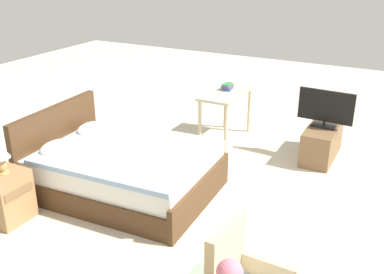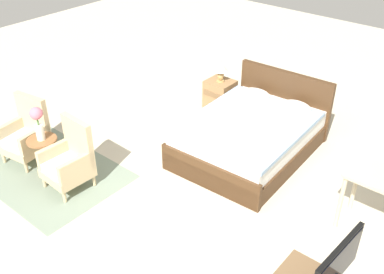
{
  "view_description": "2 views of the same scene",
  "coord_description": "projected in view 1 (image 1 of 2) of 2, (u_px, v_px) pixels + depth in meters",
  "views": [
    {
      "loc": [
        -3.87,
        -1.87,
        2.73
      ],
      "look_at": [
        0.33,
        0.34,
        0.77
      ],
      "focal_mm": 42.0,
      "sensor_mm": 36.0,
      "label": 1
    },
    {
      "loc": [
        2.93,
        -3.62,
        3.73
      ],
      "look_at": [
        -0.09,
        -0.01,
        0.78
      ],
      "focal_mm": 42.0,
      "sensor_mm": 36.0,
      "label": 2
    }
  ],
  "objects": [
    {
      "name": "book_stack",
      "position": [
        227.0,
        87.0,
        6.89
      ],
      "size": [
        0.21,
        0.15,
        0.1
      ],
      "color": "#284C8E",
      "rests_on": "vanity_desk"
    },
    {
      "name": "tv_flatscreen",
      "position": [
        326.0,
        108.0,
        6.18
      ],
      "size": [
        0.22,
        0.76,
        0.52
      ],
      "color": "black",
      "rests_on": "tv_stand"
    },
    {
      "name": "bed",
      "position": [
        121.0,
        169.0,
        5.45
      ],
      "size": [
        1.63,
        2.16,
        0.96
      ],
      "color": "#472D19",
      "rests_on": "ground_plane"
    },
    {
      "name": "tv_stand",
      "position": [
        322.0,
        142.0,
        6.37
      ],
      "size": [
        0.96,
        0.4,
        0.47
      ],
      "color": "brown",
      "rests_on": "ground_plane"
    },
    {
      "name": "ground_plane",
      "position": [
        205.0,
        216.0,
        5.02
      ],
      "size": [
        16.0,
        16.0,
        0.0
      ],
      "primitive_type": "plane",
      "color": "beige"
    },
    {
      "name": "nightstand",
      "position": [
        7.0,
        197.0,
        4.85
      ],
      "size": [
        0.44,
        0.41,
        0.57
      ],
      "color": "#997047",
      "rests_on": "ground_plane"
    },
    {
      "name": "vanity_desk",
      "position": [
        226.0,
        99.0,
        6.85
      ],
      "size": [
        1.04,
        0.52,
        0.77
      ],
      "color": "beige",
      "rests_on": "ground_plane"
    }
  ]
}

